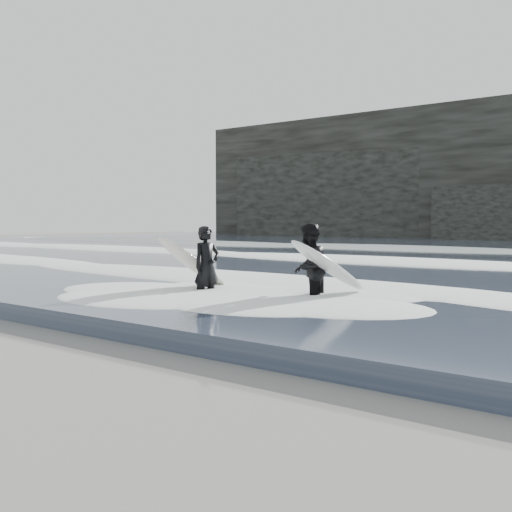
% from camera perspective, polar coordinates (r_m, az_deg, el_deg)
% --- Properties ---
extents(foam_near, '(60.00, 3.20, 0.20)m').
position_cam_1_polar(foam_near, '(13.02, 11.49, -2.40)').
color(foam_near, white).
rests_on(foam_near, sea).
extents(foam_mid, '(60.00, 4.00, 0.24)m').
position_cam_1_polar(foam_mid, '(19.46, 21.22, -0.64)').
color(foam_mid, white).
rests_on(foam_mid, sea).
extents(surfer_left, '(0.93, 1.87, 1.55)m').
position_cam_1_polar(surfer_left, '(12.27, -4.75, -0.89)').
color(surfer_left, black).
rests_on(surfer_left, ground).
extents(surfer_right, '(1.24, 1.88, 1.60)m').
position_cam_1_polar(surfer_right, '(11.37, 4.93, -1.08)').
color(surfer_right, black).
rests_on(surfer_right, ground).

